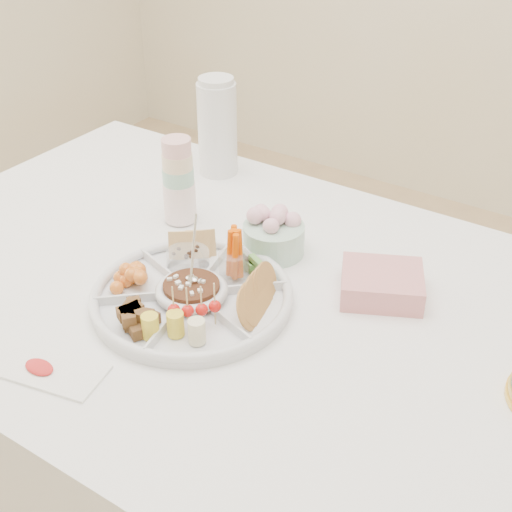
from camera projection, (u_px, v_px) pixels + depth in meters
The scene contains 14 objects.
dining_table at pixel (223, 417), 1.63m from camera, with size 1.52×1.02×0.76m, color white.
party_tray at pixel (192, 294), 1.35m from camera, with size 0.38×0.38×0.04m, color silver.
bean_dip at pixel (192, 291), 1.35m from camera, with size 0.11×0.11×0.04m, color #4E2518.
tortillas at pixel (255, 300), 1.30m from camera, with size 0.10×0.10×0.06m, color #AB6E49, non-canonical shape.
carrot_cucumber at pixel (246, 253), 1.40m from camera, with size 0.12×0.12×0.11m, color #EF5300, non-canonical shape.
pita_raisins at pixel (187, 248), 1.45m from camera, with size 0.12×0.12×0.07m, color #E7C27D, non-canonical shape.
cherries at pixel (131, 274), 1.39m from camera, with size 0.12×0.12×0.05m, color orange, non-canonical shape.
granola_chunks at pixel (131, 314), 1.28m from camera, with size 0.11×0.11×0.05m, color brown, non-canonical shape.
banana_tomato at pixel (196, 320), 1.22m from camera, with size 0.10×0.10×0.08m, color #FFE789, non-canonical shape.
cup_stack at pixel (179, 181), 1.58m from camera, with size 0.07×0.07×0.20m, color white.
thermos at pixel (217, 126), 1.78m from camera, with size 0.10×0.10×0.25m, color silver.
flower_bowl at pixel (274, 233), 1.49m from camera, with size 0.13×0.13×0.10m, color #AAC2B7.
napkin_stack at pixel (382, 284), 1.37m from camera, with size 0.16×0.13×0.05m, color #D07F81.
placemat at pixel (28, 363), 1.22m from camera, with size 0.28×0.09×0.01m, color silver.
Camera 1 is at (0.71, -0.93, 1.57)m, focal length 50.00 mm.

